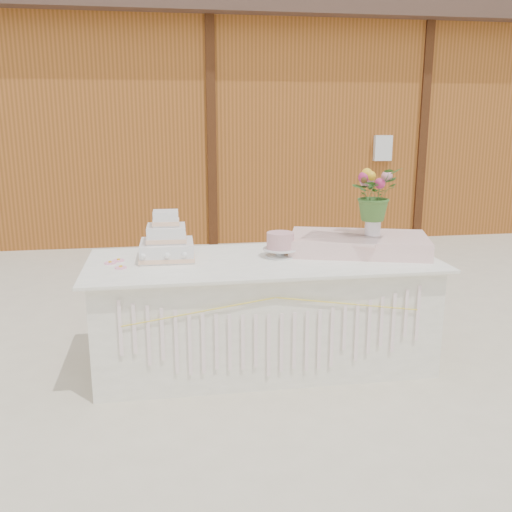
{
  "coord_description": "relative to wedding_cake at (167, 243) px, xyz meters",
  "views": [
    {
      "loc": [
        -0.66,
        -3.76,
        1.73
      ],
      "look_at": [
        0.0,
        0.3,
        0.72
      ],
      "focal_mm": 40.0,
      "sensor_mm": 36.0,
      "label": 1
    }
  ],
  "objects": [
    {
      "name": "ground",
      "position": [
        0.65,
        -0.11,
        -0.88
      ],
      "size": [
        80.0,
        80.0,
        0.0
      ],
      "primitive_type": "plane",
      "color": "beige",
      "rests_on": "ground"
    },
    {
      "name": "barn",
      "position": [
        0.64,
        5.88,
        0.79
      ],
      "size": [
        12.6,
        4.6,
        3.3
      ],
      "color": "#98521F",
      "rests_on": "ground"
    },
    {
      "name": "cake_table",
      "position": [
        0.65,
        -0.12,
        -0.5
      ],
      "size": [
        2.4,
        1.0,
        0.77
      ],
      "color": "white",
      "rests_on": "ground"
    },
    {
      "name": "wedding_cake",
      "position": [
        0.0,
        0.0,
        0.0
      ],
      "size": [
        0.38,
        0.38,
        0.34
      ],
      "rotation": [
        0.0,
        0.0,
        -0.02
      ],
      "color": "white",
      "rests_on": "cake_table"
    },
    {
      "name": "pink_cake_stand",
      "position": [
        0.78,
        -0.07,
        -0.02
      ],
      "size": [
        0.24,
        0.24,
        0.18
      ],
      "color": "silver",
      "rests_on": "cake_table"
    },
    {
      "name": "satin_runner",
      "position": [
        1.38,
        -0.01,
        -0.05
      ],
      "size": [
        1.1,
        0.82,
        0.12
      ],
      "primitive_type": "cube",
      "rotation": [
        0.0,
        0.0,
        -0.3
      ],
      "color": "#FED3CC",
      "rests_on": "cake_table"
    },
    {
      "name": "flower_vase",
      "position": [
        1.48,
        -0.01,
        0.09
      ],
      "size": [
        0.11,
        0.11,
        0.16
      ],
      "primitive_type": "cylinder",
      "color": "silver",
      "rests_on": "satin_runner"
    },
    {
      "name": "bouquet",
      "position": [
        1.48,
        -0.01,
        0.35
      ],
      "size": [
        0.44,
        0.42,
        0.38
      ],
      "primitive_type": "imported",
      "rotation": [
        0.0,
        0.0,
        0.49
      ],
      "color": "#3B6528",
      "rests_on": "flower_vase"
    },
    {
      "name": "loose_flowers",
      "position": [
        -0.34,
        -0.06,
        -0.1
      ],
      "size": [
        0.28,
        0.41,
        0.02
      ],
      "primitive_type": null,
      "rotation": [
        0.0,
        0.0,
        0.35
      ],
      "color": "#FD9ABD",
      "rests_on": "cake_table"
    }
  ]
}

